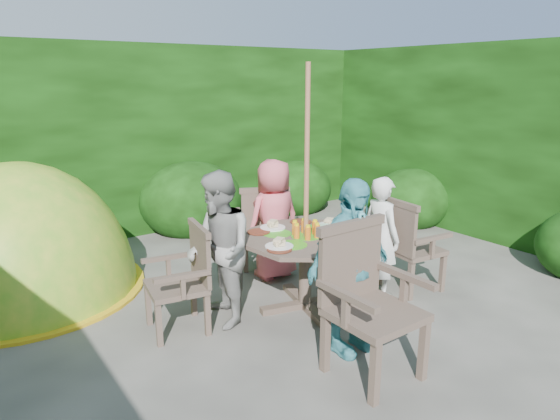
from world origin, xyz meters
TOP-DOWN VIEW (x-y plane):
  - ground at (0.00, 0.00)m, footprint 60.00×60.00m
  - hedge_enclosure at (0.00, 1.33)m, footprint 9.00×9.00m
  - patio_table at (0.38, 0.51)m, footprint 1.44×1.44m
  - parasol_pole at (0.37, 0.51)m, footprint 0.05×0.05m
  - garden_chair_right at (1.44, 0.24)m, footprint 0.54×0.60m
  - garden_chair_left at (-0.70, 0.78)m, footprint 0.54×0.59m
  - garden_chair_back at (0.62, 1.58)m, footprint 0.70×0.67m
  - garden_chair_front at (0.09, -0.54)m, footprint 0.64×0.57m
  - child_right at (1.15, 0.32)m, footprint 0.32×0.45m
  - child_left at (-0.40, 0.70)m, footprint 0.62×0.74m
  - child_back at (0.56, 1.29)m, footprint 0.63×0.41m
  - child_front at (0.18, -0.27)m, footprint 0.82×0.37m
  - dome_tent at (-1.69, 2.38)m, footprint 2.29×2.29m

SIDE VIEW (x-z plane):
  - ground at x=0.00m, z-range 0.00..0.00m
  - dome_tent at x=-1.69m, z-range -1.31..1.31m
  - garden_chair_left at x=-0.70m, z-range 0.03..0.89m
  - garden_chair_right at x=1.44m, z-range 0.03..0.94m
  - garden_chair_back at x=0.62m, z-range 0.03..0.94m
  - garden_chair_front at x=0.09m, z-range 0.04..1.09m
  - patio_table at x=0.38m, z-range 0.17..1.00m
  - child_right at x=1.15m, z-range 0.00..1.18m
  - child_back at x=0.56m, z-range 0.00..1.27m
  - child_left at x=-0.40m, z-range 0.00..1.34m
  - child_front at x=0.18m, z-range 0.00..1.37m
  - parasol_pole at x=0.37m, z-range 0.00..2.20m
  - hedge_enclosure at x=0.00m, z-range 0.00..2.50m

